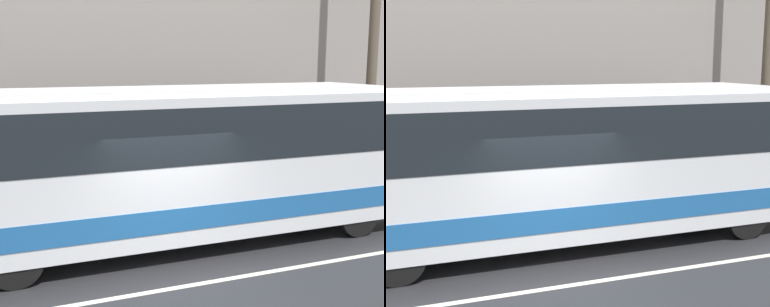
{
  "view_description": "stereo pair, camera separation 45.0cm",
  "coord_description": "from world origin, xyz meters",
  "views": [
    {
      "loc": [
        -3.26,
        -8.06,
        3.87
      ],
      "look_at": [
        0.96,
        2.2,
        1.9
      ],
      "focal_mm": 50.0,
      "sensor_mm": 36.0,
      "label": 1
    },
    {
      "loc": [
        -2.84,
        -8.22,
        3.87
      ],
      "look_at": [
        0.96,
        2.2,
        1.9
      ],
      "focal_mm": 50.0,
      "sensor_mm": 36.0,
      "label": 2
    }
  ],
  "objects": [
    {
      "name": "utility_pole_near",
      "position": [
        7.73,
        4.68,
        4.63
      ],
      "size": [
        0.3,
        0.3,
        8.95
      ],
      "color": "brown",
      "rests_on": "sidewalk"
    },
    {
      "name": "building_facade",
      "position": [
        0.0,
        6.67,
        4.78
      ],
      "size": [
        60.0,
        0.35,
        9.91
      ],
      "color": "gray",
      "rests_on": "ground_plane"
    },
    {
      "name": "pedestrian_waiting",
      "position": [
        -0.89,
        6.09,
        0.86
      ],
      "size": [
        0.36,
        0.36,
        1.55
      ],
      "color": "#1E5933",
      "rests_on": "sidewalk"
    },
    {
      "name": "sidewalk",
      "position": [
        0.0,
        5.26,
        0.08
      ],
      "size": [
        60.0,
        2.53,
        0.15
      ],
      "color": "gray",
      "rests_on": "ground_plane"
    },
    {
      "name": "transit_bus",
      "position": [
        0.44,
        2.2,
        1.85
      ],
      "size": [
        11.23,
        2.61,
        3.29
      ],
      "color": "silver",
      "rests_on": "ground_plane"
    },
    {
      "name": "ground_plane",
      "position": [
        0.0,
        0.0,
        0.0
      ],
      "size": [
        60.0,
        60.0,
        0.0
      ],
      "primitive_type": "plane",
      "color": "#262628"
    },
    {
      "name": "lane_stripe",
      "position": [
        0.0,
        0.0,
        0.0
      ],
      "size": [
        54.0,
        0.14,
        0.01
      ],
      "color": "beige",
      "rests_on": "ground_plane"
    }
  ]
}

